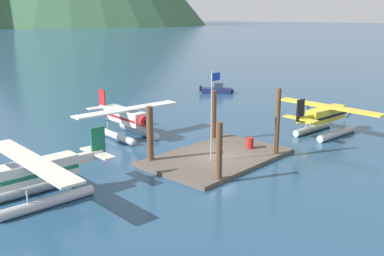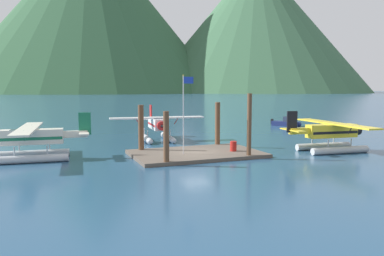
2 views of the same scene
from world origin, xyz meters
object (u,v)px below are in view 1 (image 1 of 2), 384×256
at_px(fuel_drum, 250,143).
at_px(seaplane_yellow_stbd_aft, 326,118).
at_px(seaplane_cream_port_fwd, 37,176).
at_px(boat_navy_open_east, 218,90).
at_px(flagpole, 213,107).
at_px(seaplane_white_bow_centre, 127,120).

xyz_separation_m(fuel_drum, seaplane_yellow_stbd_aft, (9.18, -2.03, 0.84)).
bearing_deg(seaplane_cream_port_fwd, boat_navy_open_east, 23.53).
xyz_separation_m(fuel_drum, seaplane_cream_port_fwd, (-16.56, 3.65, 0.84)).
relative_size(flagpole, seaplane_yellow_stbd_aft, 0.64).
height_order(seaplane_white_bow_centre, seaplane_cream_port_fwd, same).
distance_m(seaplane_yellow_stbd_aft, boat_navy_open_east, 23.90).
relative_size(flagpole, fuel_drum, 7.61).
xyz_separation_m(fuel_drum, seaplane_white_bow_centre, (-3.82, 10.94, 0.84)).
bearing_deg(boat_navy_open_east, seaplane_white_bow_centre, -160.13).
height_order(seaplane_cream_port_fwd, boat_navy_open_east, seaplane_cream_port_fwd).
height_order(fuel_drum, boat_navy_open_east, boat_navy_open_east).
relative_size(seaplane_white_bow_centre, seaplane_yellow_stbd_aft, 1.00).
height_order(fuel_drum, seaplane_cream_port_fwd, seaplane_cream_port_fwd).
bearing_deg(seaplane_white_bow_centre, seaplane_yellow_stbd_aft, -44.94).
bearing_deg(fuel_drum, flagpole, 177.18).
distance_m(flagpole, seaplane_white_bow_centre, 11.11).
bearing_deg(flagpole, boat_navy_open_east, 38.44).
relative_size(seaplane_yellow_stbd_aft, boat_navy_open_east, 2.43).
bearing_deg(fuel_drum, seaplane_white_bow_centre, 109.27).
distance_m(flagpole, boat_navy_open_east, 31.13).
bearing_deg(seaplane_yellow_stbd_aft, seaplane_white_bow_centre, 135.06).
distance_m(seaplane_white_bow_centre, boat_navy_open_east, 24.98).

